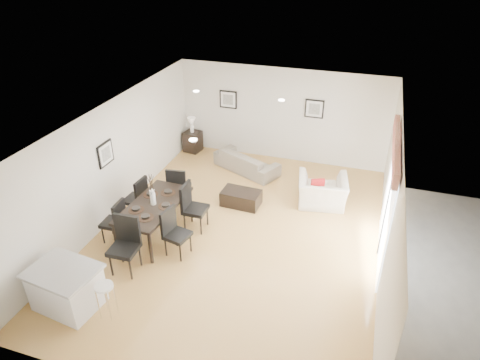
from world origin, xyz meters
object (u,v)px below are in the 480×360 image
(coffee_table, at_px, (241,198))
(bar_stool, at_px, (105,290))
(dining_chair_head, at_px, (126,241))
(dining_chair_enear, at_px, (173,230))
(side_table, at_px, (193,141))
(dining_chair_efar, at_px, (191,204))
(kitchen_island, at_px, (67,287))
(sofa, at_px, (247,161))
(dining_table, at_px, (154,207))
(armchair, at_px, (322,191))
(dining_chair_foot, at_px, (178,185))
(dining_chair_wfar, at_px, (138,196))
(dining_chair_wnear, at_px, (116,219))

(coffee_table, xyz_separation_m, bar_stool, (-1.11, -4.08, 0.41))
(dining_chair_head, bearing_deg, bar_stool, -78.17)
(dining_chair_enear, distance_m, side_table, 4.89)
(dining_chair_enear, distance_m, coffee_table, 2.33)
(dining_chair_efar, relative_size, kitchen_island, 0.88)
(sofa, bearing_deg, kitchen_island, 100.41)
(dining_table, relative_size, side_table, 3.13)
(dining_chair_head, relative_size, side_table, 1.89)
(dining_chair_enear, relative_size, coffee_table, 1.12)
(armchair, height_order, dining_chair_foot, dining_chair_foot)
(armchair, height_order, dining_chair_wfar, dining_chair_wfar)
(dining_chair_wfar, bearing_deg, dining_chair_efar, 94.32)
(coffee_table, bearing_deg, dining_chair_foot, -155.86)
(sofa, relative_size, kitchen_island, 1.51)
(armchair, distance_m, dining_chair_wnear, 4.84)
(coffee_table, height_order, side_table, side_table)
(dining_chair_wfar, bearing_deg, dining_chair_enear, 59.42)
(dining_chair_wfar, distance_m, kitchen_island, 2.85)
(dining_chair_wnear, distance_m, kitchen_island, 1.92)
(dining_chair_enear, distance_m, dining_chair_head, 0.97)
(dining_chair_head, bearing_deg, dining_chair_foot, 86.75)
(armchair, height_order, dining_table, dining_table)
(dining_table, bearing_deg, coffee_table, 53.38)
(dining_chair_wnear, bearing_deg, dining_chair_efar, 123.58)
(dining_table, relative_size, coffee_table, 2.08)
(sofa, height_order, side_table, side_table)
(dining_chair_efar, bearing_deg, sofa, -7.10)
(armchair, distance_m, coffee_table, 1.98)
(dining_chair_efar, relative_size, coffee_table, 1.19)
(dining_table, distance_m, dining_chair_head, 1.16)
(dining_chair_efar, relative_size, bar_stool, 1.61)
(dining_chair_enear, height_order, kitchen_island, dining_chair_enear)
(sofa, relative_size, dining_chair_wfar, 1.85)
(armchair, bearing_deg, dining_chair_foot, 9.41)
(dining_chair_head, bearing_deg, dining_chair_wfar, 109.35)
(armchair, bearing_deg, kitchen_island, 41.20)
(dining_chair_enear, bearing_deg, side_table, 29.83)
(dining_chair_foot, relative_size, bar_stool, 1.54)
(dining_chair_wfar, distance_m, coffee_table, 2.46)
(sofa, xyz_separation_m, coffee_table, (0.39, -1.74, -0.09))
(dining_chair_foot, bearing_deg, dining_chair_wfar, 37.71)
(dining_chair_foot, relative_size, side_table, 1.72)
(dining_chair_wfar, xyz_separation_m, bar_stool, (0.98, -2.84, 0.01))
(dining_chair_efar, bearing_deg, dining_table, 125.45)
(armchair, relative_size, dining_chair_enear, 1.11)
(dining_chair_wnear, height_order, side_table, dining_chair_wnear)
(coffee_table, relative_size, bar_stool, 1.35)
(dining_chair_wnear, bearing_deg, dining_chair_head, 42.27)
(dining_chair_efar, height_order, side_table, dining_chair_efar)
(armchair, height_order, coffee_table, armchair)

